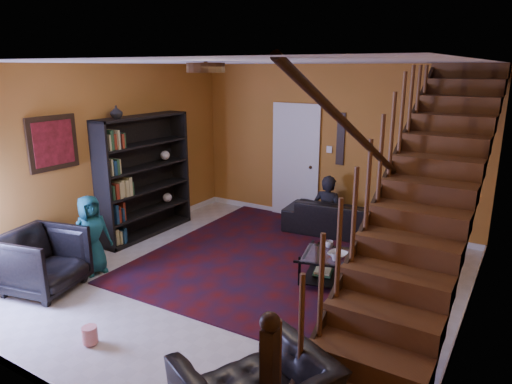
% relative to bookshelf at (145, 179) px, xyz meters
% --- Properties ---
extents(floor, '(5.50, 5.50, 0.00)m').
position_rel_bookshelf_xyz_m(floor, '(2.40, -0.60, -0.96)').
color(floor, beige).
rests_on(floor, ground).
extents(room, '(5.50, 5.50, 5.50)m').
position_rel_bookshelf_xyz_m(room, '(1.07, 0.73, -0.91)').
color(room, '#B56A28').
rests_on(room, ground).
extents(staircase, '(0.95, 5.02, 3.18)m').
position_rel_bookshelf_xyz_m(staircase, '(4.53, -0.60, 0.43)').
color(staircase, brown).
rests_on(staircase, floor).
extents(bookshelf, '(0.35, 1.80, 2.00)m').
position_rel_bookshelf_xyz_m(bookshelf, '(0.00, 0.00, 0.00)').
color(bookshelf, black).
rests_on(bookshelf, floor).
extents(door, '(0.82, 0.05, 2.05)m').
position_rel_bookshelf_xyz_m(door, '(1.70, 2.12, 0.06)').
color(door, silver).
rests_on(door, floor).
extents(framed_picture, '(0.04, 0.74, 0.74)m').
position_rel_bookshelf_xyz_m(framed_picture, '(-0.17, -1.50, 0.79)').
color(framed_picture, maroon).
rests_on(framed_picture, room).
extents(wall_hanging, '(0.14, 0.03, 0.90)m').
position_rel_bookshelf_xyz_m(wall_hanging, '(2.55, 2.13, 0.59)').
color(wall_hanging, black).
rests_on(wall_hanging, room).
extents(ceiling_fixture, '(0.40, 0.40, 0.10)m').
position_rel_bookshelf_xyz_m(ceiling_fixture, '(2.40, -1.40, 1.78)').
color(ceiling_fixture, '#3F2814').
rests_on(ceiling_fixture, room).
extents(rug, '(3.87, 4.39, 0.02)m').
position_rel_bookshelf_xyz_m(rug, '(2.49, 0.39, -0.95)').
color(rug, '#420B0C').
rests_on(rug, floor).
extents(sofa, '(2.08, 0.98, 0.59)m').
position_rel_bookshelf_xyz_m(sofa, '(2.87, 1.70, -0.67)').
color(sofa, black).
rests_on(sofa, floor).
extents(armchair_left, '(1.04, 1.02, 0.80)m').
position_rel_bookshelf_xyz_m(armchair_left, '(0.35, -2.19, -0.57)').
color(armchair_left, black).
rests_on(armchair_left, floor).
extents(person_adult_a, '(0.54, 0.37, 1.43)m').
position_rel_bookshelf_xyz_m(person_adult_a, '(2.53, 1.75, -0.70)').
color(person_adult_a, black).
rests_on(person_adult_a, sofa).
extents(person_adult_b, '(0.70, 0.57, 1.33)m').
position_rel_bookshelf_xyz_m(person_adult_b, '(3.51, 1.75, -0.75)').
color(person_adult_b, black).
rests_on(person_adult_b, sofa).
extents(person_child, '(0.46, 0.60, 1.10)m').
position_rel_bookshelf_xyz_m(person_child, '(0.45, -1.51, -0.41)').
color(person_child, '#174E58').
rests_on(person_child, armchair_left).
extents(coffee_table, '(1.24, 0.90, 0.43)m').
position_rel_bookshelf_xyz_m(coffee_table, '(3.59, -0.12, -0.72)').
color(coffee_table, black).
rests_on(coffee_table, floor).
extents(cup_a, '(0.14, 0.14, 0.09)m').
position_rel_bookshelf_xyz_m(cup_a, '(3.27, 0.05, -0.49)').
color(cup_a, '#999999').
rests_on(cup_a, coffee_table).
extents(cup_b, '(0.11, 0.11, 0.09)m').
position_rel_bookshelf_xyz_m(cup_b, '(3.49, -0.30, -0.49)').
color(cup_b, '#999999').
rests_on(cup_b, coffee_table).
extents(bowl, '(0.26, 0.26, 0.06)m').
position_rel_bookshelf_xyz_m(bowl, '(3.48, -0.18, -0.51)').
color(bowl, '#999999').
rests_on(bowl, coffee_table).
extents(vase, '(0.18, 0.18, 0.19)m').
position_rel_bookshelf_xyz_m(vase, '(-0.00, -0.50, 1.13)').
color(vase, '#999999').
rests_on(vase, bookshelf).
extents(popcorn_bucket, '(0.19, 0.19, 0.18)m').
position_rel_bookshelf_xyz_m(popcorn_bucket, '(1.81, -2.68, -0.86)').
color(popcorn_bucket, red).
rests_on(popcorn_bucket, rug).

